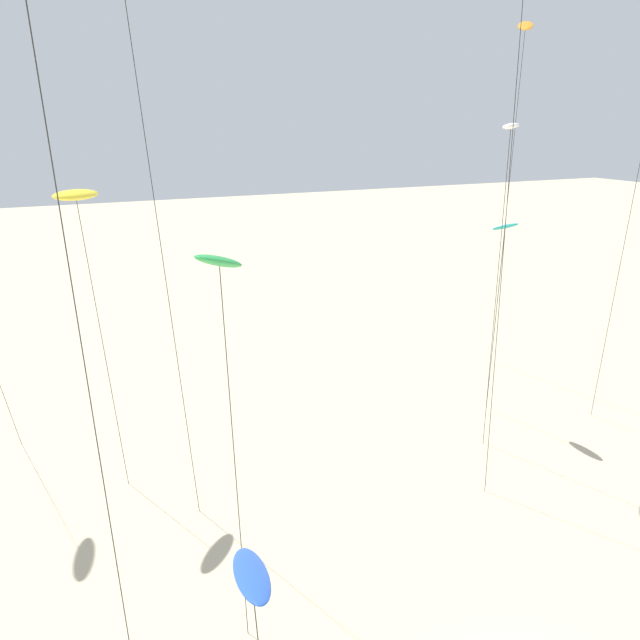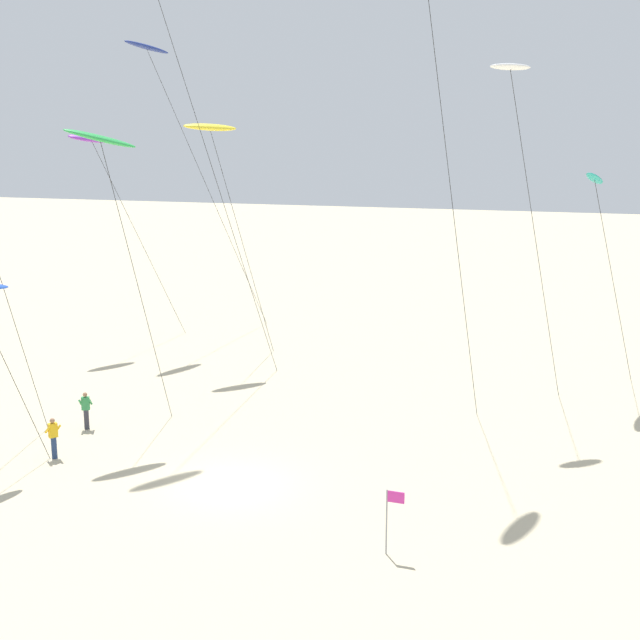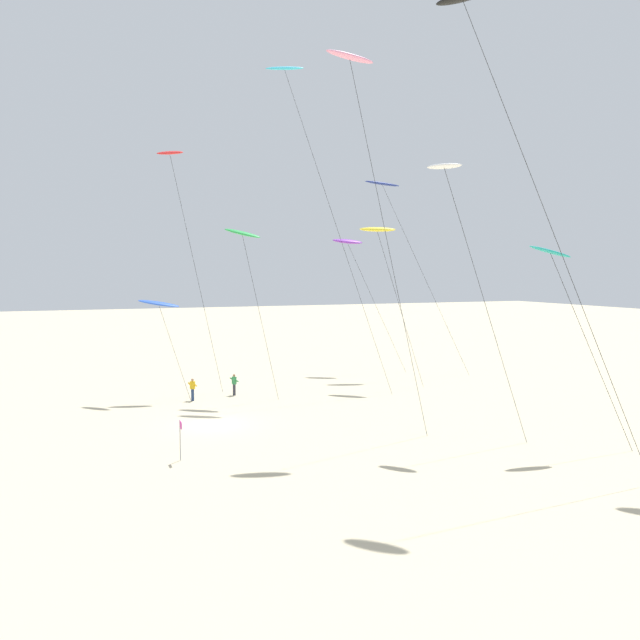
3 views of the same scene
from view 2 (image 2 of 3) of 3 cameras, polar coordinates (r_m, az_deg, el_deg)
name	(u,v)px [view 2 (image 2 of 3)]	position (r m, az deg, el deg)	size (l,w,h in m)	color
ground_plane	(232,485)	(31.17, -6.09, -11.21)	(260.00, 260.00, 0.00)	beige
kite_white	(511,73)	(37.64, 13.02, 16.19)	(3.57, 4.91, 15.62)	white
kite_green	(101,141)	(35.74, -14.84, 11.84)	(2.75, 3.68, 12.99)	green
kite_teal	(595,182)	(41.67, 18.39, 9.02)	(2.95, 5.03, 11.04)	teal
kite_navy	(148,50)	(52.45, -11.75, 17.71)	(5.41, 8.57, 18.18)	navy
kite_purple	(92,140)	(51.50, -15.40, 11.86)	(4.25, 6.29, 12.96)	purple
kite_yellow	(210,128)	(46.39, -7.54, 12.93)	(3.49, 4.79, 13.42)	yellow
kite_flyer_nearest	(53,437)	(34.77, -17.86, -7.66)	(0.72, 0.72, 1.67)	navy
kite_flyer_middle	(86,409)	(37.80, -15.79, -5.93)	(0.70, 0.69, 1.67)	#33333D
marker_flag	(391,509)	(25.69, 4.93, -12.83)	(0.57, 0.05, 2.10)	gray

